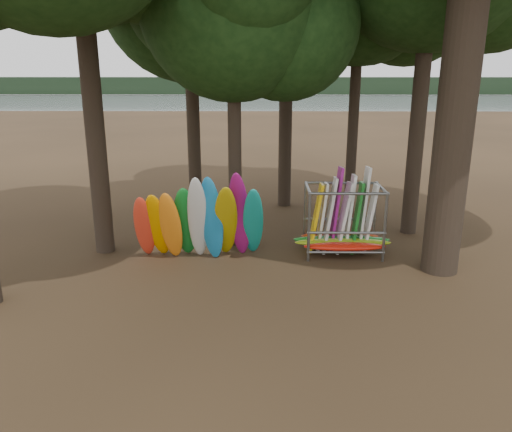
{
  "coord_description": "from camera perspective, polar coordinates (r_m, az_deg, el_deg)",
  "views": [
    {
      "loc": [
        -0.46,
        -13.69,
        5.89
      ],
      "look_at": [
        -0.64,
        1.5,
        1.4
      ],
      "focal_mm": 35.0,
      "sensor_mm": 36.0,
      "label": 1
    }
  ],
  "objects": [
    {
      "name": "far_shore",
      "position": [
        123.75,
        0.92,
        14.66
      ],
      "size": [
        160.0,
        4.0,
        4.0
      ],
      "primitive_type": "cube",
      "color": "black",
      "rests_on": "ground"
    },
    {
      "name": "oak_5",
      "position": [
        16.64,
        -2.64,
        22.81
      ],
      "size": [
        6.72,
        6.72,
        10.67
      ],
      "color": "black",
      "rests_on": "ground"
    },
    {
      "name": "lake",
      "position": [
        73.93,
        1.06,
        11.89
      ],
      "size": [
        160.0,
        160.0,
        0.0
      ],
      "primitive_type": "plane",
      "color": "gray",
      "rests_on": "ground"
    },
    {
      "name": "kayak_row",
      "position": [
        15.67,
        -6.47,
        -0.69
      ],
      "size": [
        4.14,
        1.95,
        3.13
      ],
      "color": "red",
      "rests_on": "ground"
    },
    {
      "name": "storage_rack",
      "position": [
        16.59,
        9.91,
        -0.76
      ],
      "size": [
        3.23,
        1.59,
        2.87
      ],
      "color": "slate",
      "rests_on": "ground"
    },
    {
      "name": "ground",
      "position": [
        14.91,
        2.42,
        -6.82
      ],
      "size": [
        120.0,
        120.0,
        0.0
      ],
      "primitive_type": "plane",
      "color": "#47331E",
      "rests_on": "ground"
    }
  ]
}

